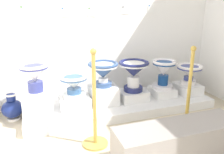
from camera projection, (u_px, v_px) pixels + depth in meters
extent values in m
cube|color=white|center=(110.00, 6.00, 3.47)|extent=(3.52, 0.06, 2.86)
cube|color=white|center=(120.00, 105.00, 3.46)|extent=(2.65, 0.82, 0.12)
cube|color=white|center=(37.00, 104.00, 3.03)|extent=(0.36, 0.35, 0.25)
cylinder|color=white|center=(36.00, 93.00, 2.99)|extent=(0.30, 0.30, 0.04)
cylinder|color=#373E88|center=(36.00, 86.00, 2.96)|extent=(0.18, 0.18, 0.13)
cone|color=white|center=(34.00, 73.00, 2.91)|extent=(0.35, 0.35, 0.20)
cylinder|color=#373E88|center=(34.00, 67.00, 2.89)|extent=(0.34, 0.34, 0.03)
torus|color=white|center=(33.00, 65.00, 2.88)|extent=(0.36, 0.36, 0.04)
cylinder|color=#373E88|center=(33.00, 66.00, 2.88)|extent=(0.24, 0.24, 0.01)
cube|color=white|center=(75.00, 102.00, 3.20)|extent=(0.39, 0.30, 0.15)
cylinder|color=white|center=(74.00, 95.00, 3.17)|extent=(0.30, 0.30, 0.06)
cylinder|color=#3A6294|center=(74.00, 91.00, 3.15)|extent=(0.19, 0.19, 0.07)
cone|color=white|center=(74.00, 82.00, 3.12)|extent=(0.35, 0.35, 0.16)
cylinder|color=#3A6294|center=(74.00, 78.00, 3.10)|extent=(0.34, 0.34, 0.03)
torus|color=white|center=(73.00, 77.00, 3.09)|extent=(0.36, 0.36, 0.04)
cylinder|color=#3A6294|center=(73.00, 77.00, 3.10)|extent=(0.25, 0.25, 0.01)
cube|color=white|center=(103.00, 95.00, 3.34)|extent=(0.37, 0.35, 0.25)
cylinder|color=#355386|center=(103.00, 84.00, 3.29)|extent=(0.24, 0.24, 0.06)
cylinder|color=white|center=(103.00, 80.00, 3.28)|extent=(0.13, 0.13, 0.06)
cone|color=#355386|center=(103.00, 71.00, 3.24)|extent=(0.40, 0.40, 0.19)
cylinder|color=white|center=(103.00, 66.00, 3.22)|extent=(0.40, 0.40, 0.03)
torus|color=#355386|center=(103.00, 64.00, 3.21)|extent=(0.41, 0.41, 0.04)
cylinder|color=white|center=(103.00, 64.00, 3.21)|extent=(0.28, 0.28, 0.01)
cube|color=white|center=(133.00, 95.00, 3.47)|extent=(0.39, 0.32, 0.14)
cylinder|color=navy|center=(133.00, 89.00, 3.44)|extent=(0.27, 0.27, 0.06)
cylinder|color=white|center=(133.00, 81.00, 3.40)|extent=(0.17, 0.17, 0.15)
cone|color=navy|center=(134.00, 70.00, 3.35)|extent=(0.42, 0.42, 0.20)
cylinder|color=white|center=(134.00, 64.00, 3.33)|extent=(0.41, 0.41, 0.03)
torus|color=navy|center=(134.00, 63.00, 3.32)|extent=(0.43, 0.43, 0.04)
cylinder|color=white|center=(134.00, 63.00, 3.32)|extent=(0.29, 0.29, 0.01)
cube|color=white|center=(162.00, 92.00, 3.64)|extent=(0.32, 0.35, 0.12)
cylinder|color=white|center=(163.00, 86.00, 3.61)|extent=(0.30, 0.30, 0.05)
cylinder|color=navy|center=(163.00, 80.00, 3.58)|extent=(0.15, 0.15, 0.15)
cone|color=white|center=(164.00, 69.00, 3.53)|extent=(0.34, 0.34, 0.20)
cylinder|color=navy|center=(164.00, 63.00, 3.50)|extent=(0.33, 0.33, 0.03)
torus|color=white|center=(164.00, 62.00, 3.50)|extent=(0.35, 0.35, 0.04)
cylinder|color=navy|center=(164.00, 62.00, 3.50)|extent=(0.24, 0.24, 0.01)
cube|color=white|center=(187.00, 89.00, 3.73)|extent=(0.34, 0.38, 0.15)
cylinder|color=white|center=(188.00, 82.00, 3.69)|extent=(0.22, 0.22, 0.07)
cylinder|color=#354189|center=(189.00, 78.00, 3.68)|extent=(0.14, 0.14, 0.06)
cone|color=white|center=(189.00, 71.00, 3.64)|extent=(0.38, 0.38, 0.16)
cylinder|color=#354189|center=(190.00, 68.00, 3.62)|extent=(0.37, 0.37, 0.03)
torus|color=white|center=(190.00, 66.00, 3.62)|extent=(0.39, 0.39, 0.04)
cylinder|color=#354189|center=(190.00, 67.00, 3.62)|extent=(0.26, 0.26, 0.01)
cube|color=white|center=(25.00, 11.00, 3.09)|extent=(0.12, 0.01, 0.16)
cube|color=#5B9E4C|center=(21.00, 7.00, 3.06)|extent=(0.02, 0.01, 0.02)
cube|color=white|center=(65.00, 11.00, 3.25)|extent=(0.12, 0.01, 0.13)
cube|color=#386BAD|center=(62.00, 8.00, 3.23)|extent=(0.02, 0.01, 0.02)
cube|color=white|center=(92.00, 11.00, 3.37)|extent=(0.12, 0.01, 0.14)
cube|color=#5B9E4C|center=(89.00, 8.00, 3.34)|extent=(0.02, 0.01, 0.02)
cube|color=white|center=(125.00, 9.00, 3.52)|extent=(0.13, 0.01, 0.12)
cube|color=slate|center=(123.00, 7.00, 3.50)|extent=(0.02, 0.01, 0.02)
cube|color=white|center=(151.00, 8.00, 3.65)|extent=(0.10, 0.01, 0.13)
cube|color=#386BAD|center=(149.00, 6.00, 3.63)|extent=(0.02, 0.01, 0.02)
cylinder|color=white|center=(14.00, 118.00, 3.17)|extent=(0.17, 0.17, 0.03)
ellipsoid|color=navy|center=(12.00, 109.00, 3.13)|extent=(0.27, 0.27, 0.24)
cylinder|color=navy|center=(11.00, 97.00, 3.08)|extent=(0.12, 0.12, 0.08)
torus|color=white|center=(11.00, 94.00, 3.07)|extent=(0.16, 0.16, 0.02)
cylinder|color=#B79542|center=(95.00, 143.00, 2.61)|extent=(0.27, 0.27, 0.02)
cylinder|color=#B79542|center=(94.00, 101.00, 2.46)|extent=(0.04, 0.04, 0.98)
sphere|color=#B79542|center=(93.00, 51.00, 2.31)|extent=(0.06, 0.06, 0.06)
cylinder|color=gold|center=(185.00, 128.00, 2.92)|extent=(0.26, 0.26, 0.02)
cylinder|color=gold|center=(189.00, 91.00, 2.78)|extent=(0.04, 0.04, 0.94)
sphere|color=gold|center=(194.00, 49.00, 2.63)|extent=(0.06, 0.06, 0.06)
cube|color=gray|center=(178.00, 144.00, 2.27)|extent=(1.25, 0.36, 0.40)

